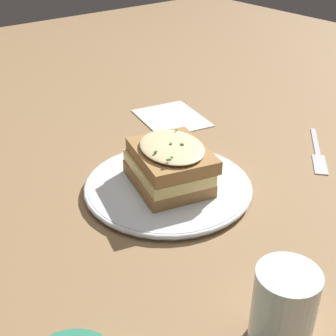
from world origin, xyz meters
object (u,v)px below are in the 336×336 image
Objects in this scene: sandwich at (170,165)px; napkin at (172,118)px; dinner_plate at (168,186)px; fork at (318,155)px; water_glass at (283,308)px.

sandwich reaches higher than napkin.
napkin is (-0.21, 0.17, -0.00)m from dinner_plate.
fork is (0.08, 0.28, -0.04)m from sandwich.
water_glass is (0.30, -0.09, 0.04)m from dinner_plate.
sandwich is 0.29m from fork.
fork is at bearing 74.61° from sandwich.
water_glass is at bearing -27.25° from napkin.
sandwich reaches higher than dinner_plate.
dinner_plate is at bearing -109.44° from sandwich.
napkin is (-0.21, 0.17, -0.04)m from sandwich.
dinner_plate is at bearing 33.05° from fork.
water_glass is 0.57m from napkin.
dinner_plate reaches higher than fork.
water_glass is 0.63× the size of napkin.
dinner_plate is 1.83× the size of fork.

